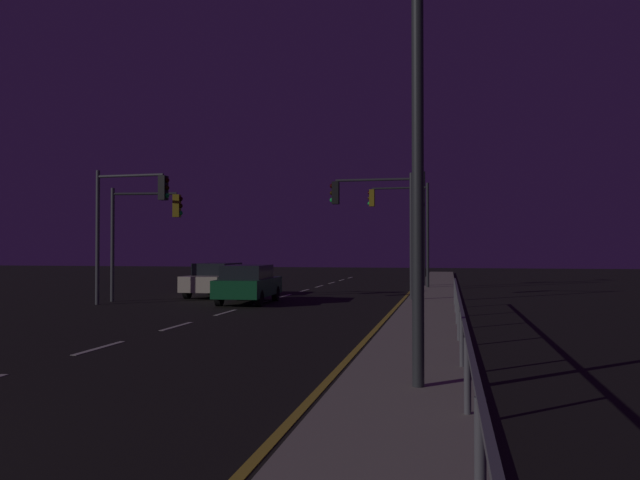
{
  "coord_description": "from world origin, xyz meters",
  "views": [
    {
      "loc": [
        7.61,
        -3.56,
        2.18
      ],
      "look_at": [
        1.1,
        27.83,
        2.7
      ],
      "focal_mm": 34.91,
      "sensor_mm": 36.0,
      "label": 1
    }
  ],
  "objects": [
    {
      "name": "traffic_light_near_right",
      "position": [
        4.61,
        22.37,
        3.81
      ],
      "size": [
        3.52,
        0.34,
        5.24
      ],
      "color": "#38383D",
      "rests_on": "sidewalk_right"
    },
    {
      "name": "traffic_light_mid_right",
      "position": [
        -4.84,
        18.95,
        3.75
      ],
      "size": [
        3.22,
        0.37,
        5.38
      ],
      "color": "#4C4C51",
      "rests_on": "ground"
    },
    {
      "name": "traffic_light_overhead_east",
      "position": [
        -5.03,
        20.65,
        3.37
      ],
      "size": [
        3.09,
        0.63,
        4.82
      ],
      "color": "#4C4C51",
      "rests_on": "ground"
    },
    {
      "name": "traffic_light_far_right",
      "position": [
        5.09,
        31.15,
        4.14
      ],
      "size": [
        3.42,
        0.37,
        5.75
      ],
      "color": "#2D3033",
      "rests_on": "sidewalk_right"
    },
    {
      "name": "sidewalk_right",
      "position": [
        6.93,
        17.5,
        0.07
      ],
      "size": [
        2.1,
        77.0,
        0.14
      ],
      "primitive_type": "cube",
      "color": "#9E937F",
      "rests_on": "ground"
    },
    {
      "name": "ground_plane",
      "position": [
        0.0,
        17.5,
        0.0
      ],
      "size": [
        112.0,
        112.0,
        0.0
      ],
      "primitive_type": "plane",
      "color": "black",
      "rests_on": "ground"
    },
    {
      "name": "street_lamp_corner",
      "position": [
        6.96,
        5.77,
        4.63
      ],
      "size": [
        1.49,
        0.81,
        7.57
      ],
      "color": "#2D3033",
      "rests_on": "sidewalk_right"
    },
    {
      "name": "car_oncoming",
      "position": [
        -3.08,
        23.98,
        0.82
      ],
      "size": [
        1.84,
        4.41,
        1.57
      ],
      "color": "beige",
      "rests_on": "ground"
    },
    {
      "name": "barrier_fence",
      "position": [
        7.84,
        9.24,
        0.88
      ],
      "size": [
        0.09,
        22.58,
        0.98
      ],
      "color": "#59595E",
      "rests_on": "sidewalk_right"
    },
    {
      "name": "lane_markings_center",
      "position": [
        0.0,
        21.0,
        0.01
      ],
      "size": [
        0.14,
        50.0,
        0.01
      ],
      "color": "silver",
      "rests_on": "ground"
    },
    {
      "name": "street_lamp_median",
      "position": [
        6.15,
        33.08,
        4.15
      ],
      "size": [
        0.63,
        1.86,
        6.59
      ],
      "color": "#2D3033",
      "rests_on": "sidewalk_right"
    },
    {
      "name": "car",
      "position": [
        -0.42,
        20.73,
        0.82
      ],
      "size": [
        2.04,
        4.49,
        1.57
      ],
      "color": "#14592D",
      "rests_on": "ground"
    },
    {
      "name": "lane_edge_line",
      "position": [
        5.63,
        22.5,
        0.01
      ],
      "size": [
        0.14,
        53.0,
        0.01
      ],
      "color": "gold",
      "rests_on": "ground"
    }
  ]
}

